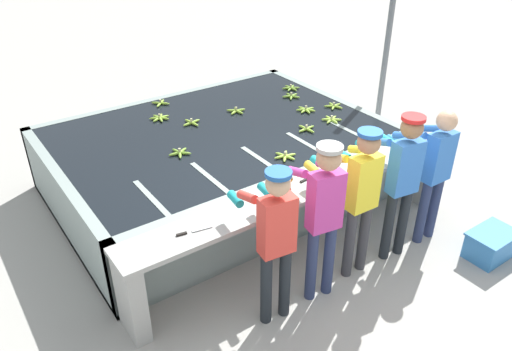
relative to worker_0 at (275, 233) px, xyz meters
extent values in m
plane|color=#A3A099|center=(0.80, 0.34, -0.99)|extent=(80.00, 80.00, 0.00)
cube|color=gray|center=(0.80, 2.32, -0.96)|extent=(4.18, 3.05, 0.06)
cube|color=gray|center=(0.80, 0.85, -0.54)|extent=(4.18, 0.12, 0.89)
cube|color=gray|center=(0.80, 3.78, -0.54)|extent=(4.18, 0.12, 0.89)
cube|color=gray|center=(-1.23, 2.32, -0.54)|extent=(0.12, 3.05, 0.89)
cube|color=gray|center=(2.83, 2.32, -0.54)|extent=(0.12, 3.05, 0.89)
cube|color=black|center=(0.80, 2.32, -0.52)|extent=(3.94, 2.81, 0.82)
cube|color=gray|center=(-0.59, 1.31, -0.54)|extent=(0.06, 0.80, 0.89)
cube|color=gray|center=(0.11, 1.31, -0.54)|extent=(0.06, 0.80, 0.89)
cube|color=gray|center=(0.80, 1.31, -0.54)|extent=(0.06, 0.80, 0.89)
cube|color=gray|center=(1.50, 1.31, -0.54)|extent=(0.06, 0.80, 0.89)
cube|color=gray|center=(2.20, 1.31, -0.54)|extent=(0.06, 0.80, 0.89)
cube|color=#9E9E99|center=(0.80, 0.57, -0.13)|extent=(4.18, 0.45, 0.05)
cube|color=#9E9E99|center=(-1.19, 0.57, -0.57)|extent=(0.16, 0.41, 0.84)
cube|color=#9E9E99|center=(2.79, 0.57, -0.57)|extent=(0.16, 0.41, 0.84)
cylinder|color=#1E2328|center=(-0.10, -0.02, -0.59)|extent=(0.11, 0.11, 0.80)
cylinder|color=#1E2328|center=(0.09, -0.05, -0.59)|extent=(0.11, 0.11, 0.80)
cube|color=#DB3D33|center=(0.00, -0.03, 0.10)|extent=(0.34, 0.21, 0.57)
sphere|color=tan|center=(0.00, -0.03, 0.53)|extent=(0.22, 0.22, 0.22)
cylinder|color=#1E5199|center=(0.00, -0.03, 0.62)|extent=(0.23, 0.23, 0.04)
cylinder|color=#DB3D33|center=(-0.13, 0.23, 0.30)|extent=(0.12, 0.32, 0.18)
cylinder|color=teal|center=(-0.10, 0.48, 0.14)|extent=(0.11, 0.21, 0.08)
cylinder|color=#DB3D33|center=(0.19, 0.19, 0.30)|extent=(0.12, 0.32, 0.18)
cylinder|color=teal|center=(0.22, 0.44, 0.14)|extent=(0.11, 0.21, 0.08)
cylinder|color=navy|center=(0.45, -0.02, -0.57)|extent=(0.11, 0.11, 0.84)
cylinder|color=navy|center=(0.64, -0.06, -0.57)|extent=(0.11, 0.11, 0.84)
cube|color=#BC388E|center=(0.55, -0.04, 0.15)|extent=(0.34, 0.22, 0.60)
sphere|color=tan|center=(0.55, -0.04, 0.59)|extent=(0.23, 0.23, 0.23)
cylinder|color=#9E9E99|center=(0.55, -0.04, 0.70)|extent=(0.24, 0.24, 0.04)
cylinder|color=#BC388E|center=(0.43, 0.23, 0.37)|extent=(0.13, 0.32, 0.18)
cylinder|color=gold|center=(0.47, 0.48, 0.20)|extent=(0.12, 0.21, 0.08)
cylinder|color=#BC388E|center=(0.74, 0.18, 0.37)|extent=(0.13, 0.32, 0.18)
cylinder|color=gold|center=(0.79, 0.43, 0.20)|extent=(0.12, 0.21, 0.08)
cylinder|color=#38383D|center=(1.00, 0.01, -0.57)|extent=(0.11, 0.11, 0.83)
cylinder|color=#38383D|center=(1.20, 0.00, -0.57)|extent=(0.11, 0.11, 0.83)
cube|color=yellow|center=(1.10, 0.01, 0.13)|extent=(0.33, 0.18, 0.59)
sphere|color=#9E704C|center=(1.10, 0.01, 0.57)|extent=(0.22, 0.22, 0.22)
cylinder|color=#1E5199|center=(1.10, 0.01, 0.67)|extent=(0.24, 0.24, 0.04)
cylinder|color=yellow|center=(0.95, 0.26, 0.34)|extent=(0.09, 0.31, 0.18)
cylinder|color=#1EA3AD|center=(0.95, 0.51, 0.18)|extent=(0.09, 0.20, 0.08)
cylinder|color=yellow|center=(1.26, 0.25, 0.34)|extent=(0.09, 0.31, 0.18)
cylinder|color=#1EA3AD|center=(1.27, 0.50, 0.18)|extent=(0.09, 0.20, 0.08)
cylinder|color=#1E2328|center=(1.55, -0.02, -0.57)|extent=(0.11, 0.11, 0.84)
cylinder|color=#1E2328|center=(1.74, -0.05, -0.57)|extent=(0.11, 0.11, 0.84)
cube|color=blue|center=(1.65, -0.04, 0.15)|extent=(0.34, 0.22, 0.60)
sphere|color=#896042|center=(1.65, -0.04, 0.59)|extent=(0.23, 0.23, 0.23)
cylinder|color=red|center=(1.65, -0.04, 0.70)|extent=(0.24, 0.24, 0.04)
cylinder|color=blue|center=(1.53, 0.23, 0.36)|extent=(0.13, 0.32, 0.18)
cylinder|color=#1EA3AD|center=(1.57, 0.48, 0.20)|extent=(0.11, 0.21, 0.08)
cylinder|color=blue|center=(1.84, 0.18, 0.36)|extent=(0.13, 0.32, 0.18)
cylinder|color=#1EA3AD|center=(1.88, 0.43, 0.20)|extent=(0.11, 0.21, 0.08)
cylinder|color=navy|center=(2.10, -0.05, -0.59)|extent=(0.11, 0.11, 0.81)
cylinder|color=navy|center=(2.30, -0.05, -0.59)|extent=(0.11, 0.11, 0.81)
cube|color=blue|center=(2.20, -0.05, 0.10)|extent=(0.32, 0.18, 0.57)
sphere|color=tan|center=(2.20, -0.05, 0.53)|extent=(0.22, 0.22, 0.22)
cylinder|color=blue|center=(2.04, 0.20, 0.31)|extent=(0.09, 0.31, 0.18)
cylinder|color=teal|center=(2.04, 0.45, 0.14)|extent=(0.09, 0.20, 0.08)
cylinder|color=blue|center=(2.36, 0.20, 0.31)|extent=(0.09, 0.31, 0.18)
cylinder|color=teal|center=(2.36, 0.45, 0.14)|extent=(0.09, 0.20, 0.08)
ellipsoid|color=#8CB738|center=(1.76, 1.59, -0.09)|extent=(0.05, 0.17, 0.04)
ellipsoid|color=#8CB738|center=(1.81, 1.65, -0.09)|extent=(0.17, 0.05, 0.04)
ellipsoid|color=#8CB738|center=(1.75, 1.70, -0.09)|extent=(0.05, 0.17, 0.04)
ellipsoid|color=#8CB738|center=(1.70, 1.64, -0.09)|extent=(0.17, 0.05, 0.04)
cylinder|color=tan|center=(1.76, 1.64, -0.05)|extent=(0.03, 0.03, 0.04)
ellipsoid|color=#75A333|center=(0.04, 2.00, -0.09)|extent=(0.17, 0.06, 0.04)
ellipsoid|color=#75A333|center=(0.07, 1.94, -0.09)|extent=(0.10, 0.17, 0.04)
ellipsoid|color=#75A333|center=(0.14, 1.96, -0.09)|extent=(0.15, 0.14, 0.04)
ellipsoid|color=#75A333|center=(0.14, 2.02, -0.09)|extent=(0.17, 0.11, 0.04)
ellipsoid|color=#75A333|center=(0.09, 2.05, -0.09)|extent=(0.07, 0.17, 0.04)
cylinder|color=tan|center=(0.10, 1.99, -0.05)|extent=(0.03, 0.03, 0.04)
ellipsoid|color=#8CB738|center=(0.55, 3.50, -0.09)|extent=(0.15, 0.14, 0.04)
ellipsoid|color=#8CB738|center=(0.63, 3.50, -0.09)|extent=(0.14, 0.15, 0.04)
ellipsoid|color=#8CB738|center=(0.63, 3.58, -0.09)|extent=(0.15, 0.14, 0.04)
ellipsoid|color=#8CB738|center=(0.55, 3.58, -0.09)|extent=(0.14, 0.15, 0.04)
cylinder|color=tan|center=(0.59, 3.54, -0.05)|extent=(0.03, 0.03, 0.04)
ellipsoid|color=#75A333|center=(2.58, 2.91, -0.09)|extent=(0.17, 0.11, 0.04)
ellipsoid|color=#75A333|center=(2.58, 2.96, -0.09)|extent=(0.16, 0.12, 0.04)
ellipsoid|color=#75A333|center=(2.53, 2.99, -0.09)|extent=(0.04, 0.17, 0.04)
ellipsoid|color=#75A333|center=(2.48, 2.96, -0.09)|extent=(0.17, 0.11, 0.04)
ellipsoid|color=#75A333|center=(2.48, 2.90, -0.09)|extent=(0.16, 0.12, 0.04)
ellipsoid|color=#75A333|center=(2.53, 2.88, -0.09)|extent=(0.04, 0.17, 0.04)
cylinder|color=tan|center=(2.53, 2.93, -0.05)|extent=(0.03, 0.03, 0.04)
ellipsoid|color=#93BC3D|center=(1.08, 1.16, -0.09)|extent=(0.09, 0.17, 0.04)
ellipsoid|color=#93BC3D|center=(1.12, 1.20, -0.09)|extent=(0.17, 0.07, 0.04)
ellipsoid|color=#93BC3D|center=(1.10, 1.25, -0.09)|extent=(0.14, 0.15, 0.04)
ellipsoid|color=#93BC3D|center=(1.05, 1.26, -0.09)|extent=(0.09, 0.17, 0.04)
ellipsoid|color=#93BC3D|center=(1.01, 1.22, -0.09)|extent=(0.17, 0.07, 0.04)
ellipsoid|color=#93BC3D|center=(1.03, 1.17, -0.09)|extent=(0.14, 0.15, 0.04)
cylinder|color=tan|center=(1.07, 1.21, -0.05)|extent=(0.03, 0.03, 0.04)
ellipsoid|color=#75A333|center=(2.37, 2.67, -0.09)|extent=(0.17, 0.07, 0.04)
ellipsoid|color=#75A333|center=(2.33, 2.71, -0.09)|extent=(0.05, 0.17, 0.04)
ellipsoid|color=#75A333|center=(2.27, 2.68, -0.09)|extent=(0.17, 0.10, 0.04)
ellipsoid|color=#75A333|center=(2.28, 2.62, -0.09)|extent=(0.14, 0.15, 0.04)
ellipsoid|color=#75A333|center=(2.35, 2.61, -0.09)|extent=(0.12, 0.17, 0.04)
cylinder|color=tan|center=(2.32, 2.66, -0.05)|extent=(0.03, 0.03, 0.04)
ellipsoid|color=#8CB738|center=(0.68, 2.68, -0.09)|extent=(0.17, 0.06, 0.04)
ellipsoid|color=#8CB738|center=(0.62, 2.73, -0.09)|extent=(0.06, 0.17, 0.04)
ellipsoid|color=#8CB738|center=(0.58, 2.67, -0.09)|extent=(0.17, 0.06, 0.04)
ellipsoid|color=#8CB738|center=(0.64, 2.62, -0.09)|extent=(0.06, 0.17, 0.04)
cylinder|color=tan|center=(0.63, 2.67, -0.05)|extent=(0.03, 0.03, 0.04)
ellipsoid|color=#8CB738|center=(2.20, 2.09, -0.09)|extent=(0.13, 0.16, 0.04)
ellipsoid|color=#8CB738|center=(2.22, 2.13, -0.09)|extent=(0.17, 0.05, 0.04)
ellipsoid|color=#8CB738|center=(2.20, 2.18, -0.09)|extent=(0.14, 0.15, 0.04)
ellipsoid|color=#8CB738|center=(2.16, 2.19, -0.09)|extent=(0.06, 0.17, 0.04)
ellipsoid|color=#8CB738|center=(2.12, 2.16, -0.09)|extent=(0.17, 0.12, 0.04)
ellipsoid|color=#8CB738|center=(2.11, 2.12, -0.09)|extent=(0.17, 0.10, 0.04)
ellipsoid|color=#8CB738|center=(2.15, 2.08, -0.09)|extent=(0.08, 0.17, 0.04)
cylinder|color=tan|center=(2.16, 2.14, -0.05)|extent=(0.03, 0.03, 0.04)
ellipsoid|color=#8CB738|center=(2.59, 2.06, -0.09)|extent=(0.08, 0.17, 0.04)
ellipsoid|color=#8CB738|center=(2.53, 2.04, -0.09)|extent=(0.16, 0.12, 0.04)
ellipsoid|color=#8CB738|center=(2.53, 1.97, -0.09)|extent=(0.16, 0.13, 0.04)
ellipsoid|color=#8CB738|center=(2.59, 1.96, -0.09)|extent=(0.09, 0.17, 0.04)
ellipsoid|color=#8CB738|center=(2.63, 2.01, -0.09)|extent=(0.17, 0.04, 0.04)
cylinder|color=tan|center=(2.57, 2.01, -0.05)|extent=(0.03, 0.03, 0.04)
ellipsoid|color=#9EC642|center=(2.17, 1.65, -0.09)|extent=(0.17, 0.10, 0.04)
ellipsoid|color=#9EC642|center=(2.22, 1.62, -0.09)|extent=(0.06, 0.17, 0.04)
ellipsoid|color=#9EC642|center=(2.27, 1.64, -0.09)|extent=(0.16, 0.13, 0.04)
ellipsoid|color=#9EC642|center=(2.28, 1.69, -0.09)|extent=(0.17, 0.10, 0.04)
ellipsoid|color=#9EC642|center=(2.23, 1.73, -0.09)|extent=(0.06, 0.17, 0.04)
ellipsoid|color=#9EC642|center=(2.18, 1.71, -0.09)|extent=(0.16, 0.13, 0.04)
cylinder|color=tan|center=(2.22, 1.67, -0.05)|extent=(0.03, 0.03, 0.04)
ellipsoid|color=#8CB738|center=(0.34, 3.12, -0.09)|extent=(0.08, 0.17, 0.04)
ellipsoid|color=#8CB738|center=(0.30, 3.09, -0.09)|extent=(0.17, 0.10, 0.04)
ellipsoid|color=#8CB738|center=(0.30, 3.04, -0.09)|extent=(0.17, 0.11, 0.04)
ellipsoid|color=#8CB738|center=(0.34, 3.01, -0.09)|extent=(0.07, 0.17, 0.04)
ellipsoid|color=#8CB738|center=(0.39, 3.02, -0.09)|extent=(0.14, 0.15, 0.04)
ellipsoid|color=#8CB738|center=(0.41, 3.06, -0.09)|extent=(0.17, 0.04, 0.04)
ellipsoid|color=#8CB738|center=(0.39, 3.11, -0.09)|extent=(0.13, 0.16, 0.04)
cylinder|color=tan|center=(0.35, 3.06, -0.05)|extent=(0.03, 0.03, 0.04)
ellipsoid|color=#8CB738|center=(1.36, 2.72, -0.09)|extent=(0.11, 0.17, 0.04)
ellipsoid|color=#8CB738|center=(1.30, 2.71, -0.09)|extent=(0.15, 0.14, 0.04)
ellipsoid|color=#8CB738|center=(1.29, 2.64, -0.09)|extent=(0.17, 0.11, 0.04)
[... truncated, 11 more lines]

